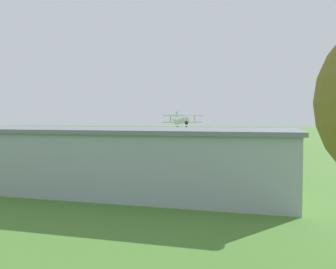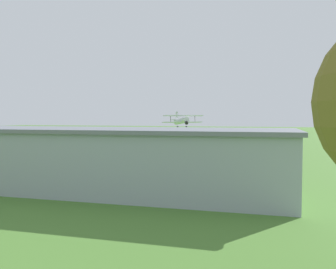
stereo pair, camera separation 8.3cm
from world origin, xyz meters
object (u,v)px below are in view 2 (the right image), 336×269
at_px(car_yellow, 4,157).
at_px(person_at_fence_line, 220,163).
at_px(person_by_parked_cars, 76,160).
at_px(person_crossing_taxiway, 284,170).
at_px(car_grey, 43,159).
at_px(hangar, 108,159).
at_px(person_beside_truck, 81,157).
at_px(person_watching_takeoff, 104,159).
at_px(biplane, 182,120).

relative_size(car_yellow, person_at_fence_line, 2.97).
bearing_deg(person_by_parked_cars, person_crossing_taxiway, 176.56).
xyz_separation_m(car_grey, person_by_parked_cars, (-5.36, -0.23, 0.02)).
bearing_deg(person_crossing_taxiway, hangar, 37.46).
relative_size(car_yellow, person_beside_truck, 2.82).
bearing_deg(hangar, person_at_fence_line, -114.98).
relative_size(person_at_fence_line, person_beside_truck, 0.95).
xyz_separation_m(person_at_fence_line, person_watching_takeoff, (17.07, 0.67, -0.03)).
distance_m(biplane, person_beside_truck, 23.96).
bearing_deg(biplane, person_by_parked_cars, 69.60).
relative_size(hangar, car_grey, 7.57).
bearing_deg(car_yellow, person_by_parked_cars, -179.53).
height_order(car_grey, car_yellow, car_yellow).
height_order(person_watching_takeoff, person_beside_truck, person_beside_truck).
height_order(hangar, person_by_parked_cars, hangar).
height_order(hangar, person_beside_truck, hangar).
bearing_deg(biplane, person_at_fence_line, 116.89).
height_order(car_yellow, person_beside_truck, person_beside_truck).
xyz_separation_m(car_yellow, person_beside_truck, (-10.64, -4.32, -0.02)).
relative_size(person_at_fence_line, person_by_parked_cars, 0.97).
xyz_separation_m(car_yellow, person_by_parked_cars, (-12.37, -0.10, -0.04)).
height_order(car_grey, person_by_parked_cars, person_by_parked_cars).
bearing_deg(person_by_parked_cars, person_at_fence_line, -170.70).
relative_size(car_grey, person_watching_takeoff, 2.95).
height_order(car_yellow, person_watching_takeoff, car_yellow).
distance_m(hangar, car_yellow, 28.22).
bearing_deg(car_grey, car_yellow, -1.08).
distance_m(biplane, person_crossing_taxiway, 33.11).
relative_size(person_crossing_taxiway, person_watching_takeoff, 1.10).
relative_size(biplane, person_crossing_taxiway, 4.48).
distance_m(biplane, person_watching_takeoff, 23.68).
bearing_deg(person_crossing_taxiway, person_beside_truck, -11.15).
bearing_deg(car_grey, biplane, -120.22).
distance_m(biplane, person_by_parked_cars, 27.04).
height_order(car_grey, person_watching_takeoff, person_watching_takeoff).
bearing_deg(car_yellow, person_crossing_taxiway, 177.75).
xyz_separation_m(biplane, person_beside_truck, (10.95, 20.60, -5.49)).
xyz_separation_m(person_at_fence_line, person_beside_truck, (21.86, -0.92, 0.05)).
height_order(car_yellow, person_crossing_taxiway, person_crossing_taxiway).
xyz_separation_m(car_grey, person_crossing_taxiway, (-33.65, 1.47, 0.05)).
distance_m(person_at_fence_line, person_by_parked_cars, 20.41).
xyz_separation_m(hangar, person_by_parked_cars, (11.99, -14.19, -2.15)).
bearing_deg(hangar, car_yellow, -30.06).
distance_m(person_watching_takeoff, person_beside_truck, 5.04).
relative_size(person_at_fence_line, person_watching_takeoff, 1.03).
xyz_separation_m(hangar, person_watching_takeoff, (8.92, -16.82, -2.21)).
relative_size(car_grey, person_at_fence_line, 2.85).
height_order(hangar, car_yellow, hangar).
xyz_separation_m(biplane, person_crossing_taxiway, (-19.06, 26.51, -5.47)).
bearing_deg(person_by_parked_cars, car_grey, 2.50).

